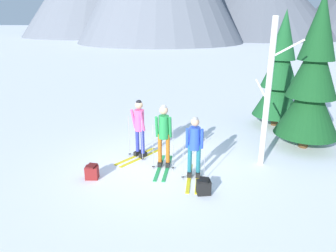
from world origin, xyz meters
TOP-DOWN VIEW (x-y plane):
  - ground_plane at (0.00, 0.00)m, footprint 400.00×400.00m
  - skier_in_pink at (-0.72, 0.44)m, footprint 1.02×1.58m
  - skier_in_green at (0.13, -0.06)m, footprint 0.61×1.64m
  - skier_in_blue at (1.03, -0.47)m, footprint 0.61×1.61m
  - pine_tree_near at (4.15, 2.33)m, footprint 1.94×1.94m
  - pine_tree_mid at (3.44, 4.45)m, footprint 1.76×1.76m
  - birch_tree_tall at (2.78, 0.75)m, footprint 1.11×0.49m
  - backpack_on_snow_front at (1.38, -1.26)m, footprint 0.38×0.33m
  - backpack_on_snow_beside at (-1.50, -1.16)m, footprint 0.36×0.30m

SIDE VIEW (x-z plane):
  - ground_plane at x=0.00m, z-range 0.00..0.00m
  - backpack_on_snow_front at x=1.38m, z-range 0.00..0.38m
  - backpack_on_snow_beside at x=-1.50m, z-range 0.00..0.38m
  - skier_in_blue at x=1.03m, z-range 0.07..1.71m
  - skier_in_pink at x=-0.72m, z-range 0.09..1.83m
  - skier_in_green at x=0.13m, z-range 0.10..1.88m
  - pine_tree_mid at x=3.44m, z-range -0.18..4.07m
  - birch_tree_tall at x=2.78m, z-range 0.03..4.02m
  - pine_tree_near at x=4.15m, z-range -0.20..4.48m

